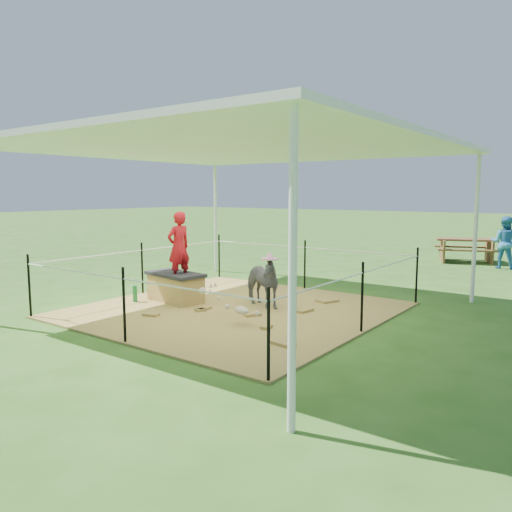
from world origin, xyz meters
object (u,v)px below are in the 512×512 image
Objects in this scene: foal at (241,309)px; green_bottle at (135,294)px; distant_person at (504,242)px; picnic_table_near at (466,250)px; pony at (260,281)px; straw_bale at (176,288)px; woman at (179,241)px.

green_bottle is at bearing -164.84° from foal.
picnic_table_near is at bearing -30.65° from distant_person.
foal is at bearing -136.04° from pony.
straw_bale is 0.76× the size of distant_person.
woman is at bearing 66.19° from distant_person.
foal is (2.45, -0.10, 0.09)m from green_bottle.
picnic_table_near is 1.34m from distant_person.
woman is at bearing 0.00° from straw_bale.
woman reaches higher than distant_person.
pony is (1.44, 0.54, 0.20)m from straw_bale.
green_bottle is at bearing -131.30° from picnic_table_near.
picnic_table_near is (2.78, 8.57, 0.07)m from straw_bale.
straw_bale is at bearing 131.57° from pony.
woman is 1.58m from pony.
woman is at bearing 132.98° from pony.
picnic_table_near is at bearing 11.25° from pony.
pony is 1.19× the size of foal.
straw_bale is 1.55m from pony.
green_bottle is 0.18× the size of picnic_table_near.
straw_bale is 0.85m from woman.
foal is 9.16m from picnic_table_near.
distant_person is at bearing 163.06° from woman.
foal is (0.47, -1.09, -0.19)m from pony.
woman is 1.22m from green_bottle.
woman is 1.22× the size of pony.
woman reaches higher than straw_bale.
picnic_table_near is at bearing 72.00° from straw_bale.
distant_person is (1.09, -0.69, 0.34)m from picnic_table_near.
pony is 7.73m from distant_person.
woman is at bearing -179.46° from foal.
distant_person reaches higher than green_bottle.
woman is at bearing -128.41° from picnic_table_near.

